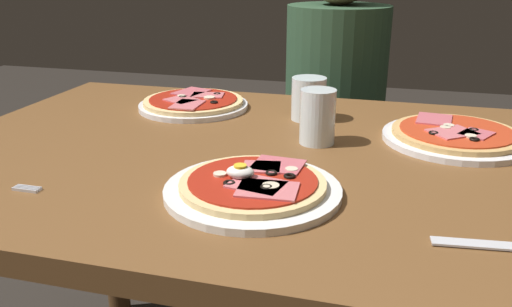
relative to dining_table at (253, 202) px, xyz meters
The scene contains 7 objects.
dining_table is the anchor object (origin of this frame).
pizza_foreground 0.24m from the dining_table, 74.62° to the right, with size 0.28×0.28×0.05m.
pizza_across_left 0.43m from the dining_table, 21.99° to the left, with size 0.29×0.29×0.03m.
pizza_across_right 0.36m from the dining_table, 131.45° to the left, with size 0.27×0.27×0.03m.
water_glass_near 0.21m from the dining_table, 32.49° to the left, with size 0.07×0.07×0.11m.
water_glass_far 0.29m from the dining_table, 73.93° to the left, with size 0.08×0.08×0.10m.
diner_person 0.76m from the dining_table, 84.99° to the left, with size 0.32×0.32×1.18m.
Camera 1 is at (0.25, -0.92, 1.11)m, focal length 36.98 mm.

